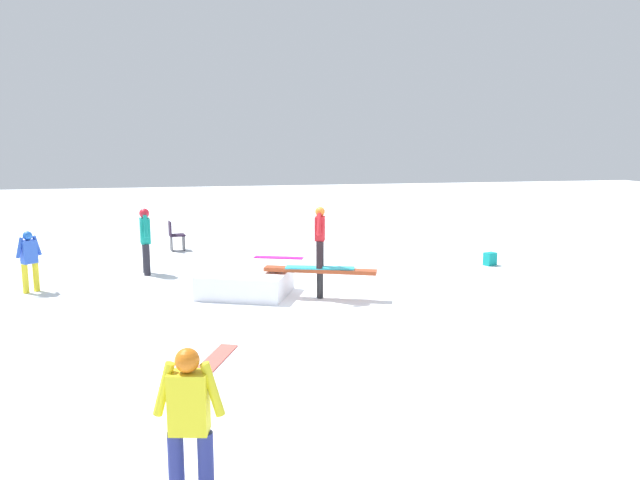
{
  "coord_description": "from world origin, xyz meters",
  "views": [
    {
      "loc": [
        -2.5,
        -12.43,
        3.35
      ],
      "look_at": [
        0.0,
        0.0,
        1.23
      ],
      "focal_mm": 35.0,
      "sensor_mm": 36.0,
      "label": 1
    }
  ],
  "objects_px": {
    "rail_feature": "(320,273)",
    "backpack_on_snow": "(490,259)",
    "main_rider_on_rail": "(320,239)",
    "folding_chair": "(175,237)",
    "bystander_yellow": "(189,419)",
    "loose_snowboard_magenta": "(278,258)",
    "bystander_blue": "(29,258)",
    "loose_snowboard_coral": "(213,362)",
    "bystander_teal": "(145,237)"
  },
  "relations": [
    {
      "from": "backpack_on_snow",
      "to": "bystander_teal",
      "type": "bearing_deg",
      "value": 154.58
    },
    {
      "from": "main_rider_on_rail",
      "to": "bystander_yellow",
      "type": "distance_m",
      "value": 7.53
    },
    {
      "from": "main_rider_on_rail",
      "to": "bystander_blue",
      "type": "distance_m",
      "value": 6.32
    },
    {
      "from": "rail_feature",
      "to": "backpack_on_snow",
      "type": "relative_size",
      "value": 6.76
    },
    {
      "from": "loose_snowboard_magenta",
      "to": "backpack_on_snow",
      "type": "distance_m",
      "value": 5.71
    },
    {
      "from": "bystander_blue",
      "to": "loose_snowboard_magenta",
      "type": "height_order",
      "value": "bystander_blue"
    },
    {
      "from": "bystander_blue",
      "to": "rail_feature",
      "type": "bearing_deg",
      "value": -56.62
    },
    {
      "from": "bystander_blue",
      "to": "bystander_yellow",
      "type": "distance_m",
      "value": 9.43
    },
    {
      "from": "bystander_teal",
      "to": "folding_chair",
      "type": "xyz_separation_m",
      "value": [
        0.61,
        3.13,
        -0.5
      ]
    },
    {
      "from": "bystander_yellow",
      "to": "folding_chair",
      "type": "distance_m",
      "value": 13.29
    },
    {
      "from": "folding_chair",
      "to": "backpack_on_snow",
      "type": "distance_m",
      "value": 9.0
    },
    {
      "from": "bystander_yellow",
      "to": "loose_snowboard_coral",
      "type": "xyz_separation_m",
      "value": [
        0.29,
        3.67,
        -0.84
      ]
    },
    {
      "from": "bystander_yellow",
      "to": "loose_snowboard_coral",
      "type": "bearing_deg",
      "value": 97.58
    },
    {
      "from": "bystander_yellow",
      "to": "loose_snowboard_magenta",
      "type": "height_order",
      "value": "bystander_yellow"
    },
    {
      "from": "main_rider_on_rail",
      "to": "loose_snowboard_magenta",
      "type": "relative_size",
      "value": 1.06
    },
    {
      "from": "bystander_yellow",
      "to": "loose_snowboard_magenta",
      "type": "relative_size",
      "value": 1.1
    },
    {
      "from": "bystander_teal",
      "to": "rail_feature",
      "type": "bearing_deg",
      "value": 41.67
    },
    {
      "from": "rail_feature",
      "to": "main_rider_on_rail",
      "type": "relative_size",
      "value": 1.58
    },
    {
      "from": "loose_snowboard_magenta",
      "to": "main_rider_on_rail",
      "type": "bearing_deg",
      "value": 113.7
    },
    {
      "from": "rail_feature",
      "to": "loose_snowboard_magenta",
      "type": "height_order",
      "value": "rail_feature"
    },
    {
      "from": "loose_snowboard_magenta",
      "to": "loose_snowboard_coral",
      "type": "height_order",
      "value": "same"
    },
    {
      "from": "main_rider_on_rail",
      "to": "folding_chair",
      "type": "distance_m",
      "value": 7.0
    },
    {
      "from": "rail_feature",
      "to": "backpack_on_snow",
      "type": "height_order",
      "value": "rail_feature"
    },
    {
      "from": "main_rider_on_rail",
      "to": "folding_chair",
      "type": "height_order",
      "value": "main_rider_on_rail"
    },
    {
      "from": "folding_chair",
      "to": "backpack_on_snow",
      "type": "height_order",
      "value": "folding_chair"
    },
    {
      "from": "bystander_blue",
      "to": "loose_snowboard_coral",
      "type": "relative_size",
      "value": 0.86
    },
    {
      "from": "bystander_teal",
      "to": "bystander_yellow",
      "type": "relative_size",
      "value": 1.08
    },
    {
      "from": "rail_feature",
      "to": "main_rider_on_rail",
      "type": "bearing_deg",
      "value": 0.0
    },
    {
      "from": "main_rider_on_rail",
      "to": "bystander_blue",
      "type": "height_order",
      "value": "main_rider_on_rail"
    },
    {
      "from": "rail_feature",
      "to": "main_rider_on_rail",
      "type": "height_order",
      "value": "main_rider_on_rail"
    },
    {
      "from": "rail_feature",
      "to": "loose_snowboard_magenta",
      "type": "relative_size",
      "value": 1.68
    },
    {
      "from": "bystander_teal",
      "to": "bystander_yellow",
      "type": "height_order",
      "value": "bystander_teal"
    },
    {
      "from": "bystander_blue",
      "to": "backpack_on_snow",
      "type": "xyz_separation_m",
      "value": [
        11.09,
        0.68,
        -0.58
      ]
    },
    {
      "from": "rail_feature",
      "to": "loose_snowboard_coral",
      "type": "height_order",
      "value": "rail_feature"
    },
    {
      "from": "bystander_teal",
      "to": "loose_snowboard_coral",
      "type": "distance_m",
      "value": 6.69
    },
    {
      "from": "backpack_on_snow",
      "to": "bystander_blue",
      "type": "bearing_deg",
      "value": 162.55
    },
    {
      "from": "bystander_yellow",
      "to": "loose_snowboard_magenta",
      "type": "bearing_deg",
      "value": 90.68
    },
    {
      "from": "main_rider_on_rail",
      "to": "bystander_teal",
      "type": "bearing_deg",
      "value": 157.21
    },
    {
      "from": "bystander_teal",
      "to": "loose_snowboard_magenta",
      "type": "relative_size",
      "value": 1.19
    },
    {
      "from": "rail_feature",
      "to": "bystander_blue",
      "type": "bearing_deg",
      "value": -174.21
    },
    {
      "from": "bystander_teal",
      "to": "loose_snowboard_coral",
      "type": "xyz_separation_m",
      "value": [
        1.4,
        -6.47,
        -0.9
      ]
    },
    {
      "from": "loose_snowboard_magenta",
      "to": "folding_chair",
      "type": "height_order",
      "value": "folding_chair"
    },
    {
      "from": "bystander_yellow",
      "to": "backpack_on_snow",
      "type": "distance_m",
      "value": 12.18
    },
    {
      "from": "folding_chair",
      "to": "loose_snowboard_magenta",
      "type": "bearing_deg",
      "value": -131.51
    },
    {
      "from": "main_rider_on_rail",
      "to": "bystander_blue",
      "type": "bearing_deg",
      "value": -179.03
    },
    {
      "from": "bystander_blue",
      "to": "folding_chair",
      "type": "xyz_separation_m",
      "value": [
        2.94,
        4.49,
        -0.34
      ]
    },
    {
      "from": "bystander_yellow",
      "to": "rail_feature",
      "type": "bearing_deg",
      "value": 81.79
    },
    {
      "from": "bystander_blue",
      "to": "loose_snowboard_coral",
      "type": "distance_m",
      "value": 6.37
    },
    {
      "from": "main_rider_on_rail",
      "to": "backpack_on_snow",
      "type": "distance_m",
      "value": 5.68
    },
    {
      "from": "backpack_on_snow",
      "to": "loose_snowboard_coral",
      "type": "bearing_deg",
      "value": -162.75
    }
  ]
}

